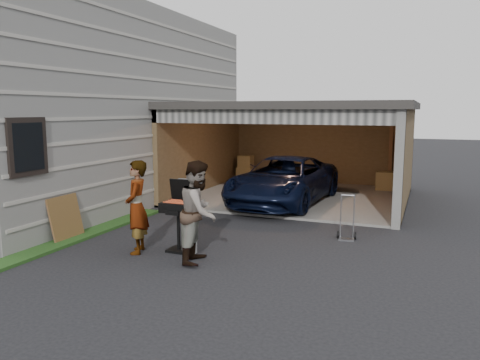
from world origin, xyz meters
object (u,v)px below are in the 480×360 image
object	(u,v)px
man	(199,212)
propane_tank	(189,241)
hand_truck	(347,231)
minivan	(284,182)
woman	(137,207)
bbq_grill	(179,209)
plywood_panel	(66,218)

from	to	relation	value
man	propane_tank	xyz separation A→B (m)	(-0.41, 0.39, -0.69)
propane_tank	hand_truck	size ratio (longest dim) A/B	0.45
minivan	hand_truck	xyz separation A→B (m)	(2.27, -2.97, -0.47)
man	hand_truck	world-z (taller)	man
woman	man	bearing A→B (deg)	64.09
minivan	woman	size ratio (longest dim) A/B	2.67
woman	bbq_grill	size ratio (longest dim) A/B	1.29
bbq_grill	plywood_panel	xyz separation A→B (m)	(-2.56, -0.23, -0.35)
hand_truck	bbq_grill	bearing A→B (deg)	-151.52
plywood_panel	hand_truck	xyz separation A→B (m)	(5.40, 2.23, -0.28)
man	hand_truck	xyz separation A→B (m)	(2.20, 2.43, -0.72)
propane_tank	plywood_panel	xyz separation A→B (m)	(-2.79, -0.19, 0.25)
minivan	bbq_grill	xyz separation A→B (m)	(-0.58, -4.97, 0.16)
minivan	plywood_panel	size ratio (longest dim) A/B	5.00
minivan	woman	bearing A→B (deg)	-100.03
man	plywood_panel	xyz separation A→B (m)	(-3.20, 0.20, -0.44)
woman	bbq_grill	distance (m)	0.79
hand_truck	man	bearing A→B (deg)	-138.75
bbq_grill	propane_tank	distance (m)	0.64
plywood_panel	hand_truck	world-z (taller)	hand_truck
minivan	plywood_panel	distance (m)	6.07
bbq_grill	plywood_panel	world-z (taller)	bbq_grill
bbq_grill	propane_tank	bearing A→B (deg)	-10.19
minivan	woman	xyz separation A→B (m)	(-1.25, -5.37, 0.23)
woman	propane_tank	bearing A→B (deg)	87.01
minivan	propane_tank	bearing A→B (deg)	-90.78
bbq_grill	plywood_panel	distance (m)	2.59
woman	man	world-z (taller)	man
woman	hand_truck	xyz separation A→B (m)	(3.53, 2.40, -0.70)
man	hand_truck	bearing A→B (deg)	-53.08
woman	propane_tank	size ratio (longest dim) A/B	4.07
minivan	man	world-z (taller)	man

